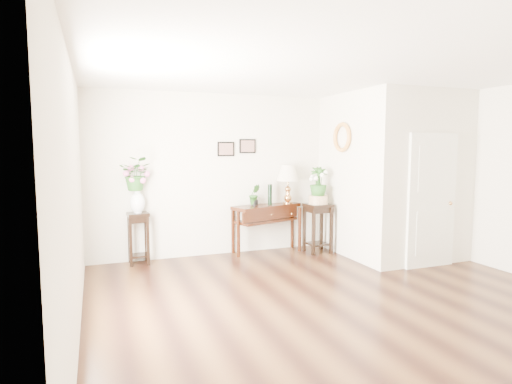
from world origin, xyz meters
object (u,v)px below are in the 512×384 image
table_lamp (288,185)px  console_table (267,228)px  plant_stand_a (139,238)px  plant_stand_b (318,228)px

table_lamp → console_table: bearing=180.0°
table_lamp → plant_stand_a: 2.76m
table_lamp → plant_stand_a: bearing=180.0°
plant_stand_b → console_table: bearing=157.7°
table_lamp → plant_stand_b: table_lamp is taller
console_table → plant_stand_b: plant_stand_b is taller
console_table → plant_stand_a: 2.23m
console_table → plant_stand_b: bearing=-40.2°
plant_stand_a → plant_stand_b: (3.08, -0.35, 0.02)m
plant_stand_b → table_lamp: bearing=141.2°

